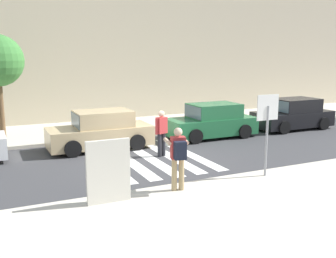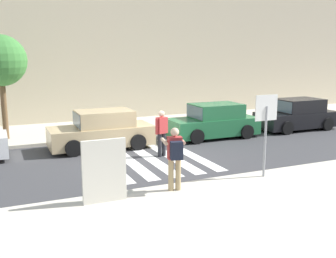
{
  "view_description": "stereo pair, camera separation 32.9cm",
  "coord_description": "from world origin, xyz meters",
  "px_view_note": "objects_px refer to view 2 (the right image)",
  "views": [
    {
      "loc": [
        -5.32,
        -12.83,
        3.8
      ],
      "look_at": [
        0.6,
        -0.2,
        1.1
      ],
      "focal_mm": 42.0,
      "sensor_mm": 36.0,
      "label": 1
    },
    {
      "loc": [
        -5.02,
        -12.97,
        3.8
      ],
      "look_at": [
        0.6,
        -0.2,
        1.1
      ],
      "focal_mm": 42.0,
      "sensor_mm": 36.0,
      "label": 2
    }
  ],
  "objects_px": {
    "pedestrian_crossing": "(162,131)",
    "parked_car_green": "(214,122)",
    "stop_sign": "(266,118)",
    "photographer_with_backpack": "(175,154)",
    "parked_car_tan": "(102,131)",
    "parked_car_black": "(297,115)",
    "advertising_board": "(104,171)",
    "street_tree_west": "(0,61)"
  },
  "relations": [
    {
      "from": "stop_sign",
      "to": "parked_car_tan",
      "type": "bearing_deg",
      "value": 119.75
    },
    {
      "from": "street_tree_west",
      "to": "advertising_board",
      "type": "relative_size",
      "value": 2.78
    },
    {
      "from": "parked_car_black",
      "to": "advertising_board",
      "type": "xyz_separation_m",
      "value": [
        -11.5,
        -6.1,
        0.21
      ]
    },
    {
      "from": "parked_car_black",
      "to": "photographer_with_backpack",
      "type": "bearing_deg",
      "value": -147.66
    },
    {
      "from": "parked_car_black",
      "to": "stop_sign",
      "type": "bearing_deg",
      "value": -137.66
    },
    {
      "from": "photographer_with_backpack",
      "to": "advertising_board",
      "type": "xyz_separation_m",
      "value": [
        -1.95,
        -0.05,
        -0.23
      ]
    },
    {
      "from": "photographer_with_backpack",
      "to": "pedestrian_crossing",
      "type": "xyz_separation_m",
      "value": [
        1.27,
        3.93,
        -0.19
      ]
    },
    {
      "from": "parked_car_green",
      "to": "parked_car_black",
      "type": "xyz_separation_m",
      "value": [
        4.82,
        0.0,
        0.0
      ]
    },
    {
      "from": "parked_car_green",
      "to": "photographer_with_backpack",
      "type": "bearing_deg",
      "value": -128.07
    },
    {
      "from": "photographer_with_backpack",
      "to": "parked_car_black",
      "type": "relative_size",
      "value": 0.42
    },
    {
      "from": "stop_sign",
      "to": "parked_car_black",
      "type": "relative_size",
      "value": 0.6
    },
    {
      "from": "advertising_board",
      "to": "pedestrian_crossing",
      "type": "bearing_deg",
      "value": 51.05
    },
    {
      "from": "parked_car_green",
      "to": "street_tree_west",
      "type": "distance_m",
      "value": 9.57
    },
    {
      "from": "photographer_with_backpack",
      "to": "parked_car_tan",
      "type": "relative_size",
      "value": 0.42
    },
    {
      "from": "photographer_with_backpack",
      "to": "pedestrian_crossing",
      "type": "height_order",
      "value": "photographer_with_backpack"
    },
    {
      "from": "pedestrian_crossing",
      "to": "parked_car_black",
      "type": "distance_m",
      "value": 8.55
    },
    {
      "from": "stop_sign",
      "to": "pedestrian_crossing",
      "type": "distance_m",
      "value": 4.34
    },
    {
      "from": "stop_sign",
      "to": "street_tree_west",
      "type": "xyz_separation_m",
      "value": [
        -6.95,
        8.86,
        1.54
      ]
    },
    {
      "from": "pedestrian_crossing",
      "to": "parked_car_black",
      "type": "relative_size",
      "value": 0.42
    },
    {
      "from": "pedestrian_crossing",
      "to": "advertising_board",
      "type": "height_order",
      "value": "advertising_board"
    },
    {
      "from": "stop_sign",
      "to": "parked_car_black",
      "type": "bearing_deg",
      "value": 42.34
    },
    {
      "from": "parked_car_black",
      "to": "street_tree_west",
      "type": "distance_m",
      "value": 14.1
    },
    {
      "from": "pedestrian_crossing",
      "to": "parked_car_tan",
      "type": "xyz_separation_m",
      "value": [
        -1.72,
        2.12,
        -0.25
      ]
    },
    {
      "from": "photographer_with_backpack",
      "to": "pedestrian_crossing",
      "type": "relative_size",
      "value": 1.0
    },
    {
      "from": "street_tree_west",
      "to": "parked_car_black",
      "type": "bearing_deg",
      "value": -11.98
    },
    {
      "from": "pedestrian_crossing",
      "to": "advertising_board",
      "type": "bearing_deg",
      "value": -128.95
    },
    {
      "from": "stop_sign",
      "to": "photographer_with_backpack",
      "type": "distance_m",
      "value": 3.08
    },
    {
      "from": "parked_car_green",
      "to": "advertising_board",
      "type": "height_order",
      "value": "advertising_board"
    },
    {
      "from": "photographer_with_backpack",
      "to": "parked_car_black",
      "type": "xyz_separation_m",
      "value": [
        9.56,
        6.05,
        -0.44
      ]
    },
    {
      "from": "pedestrian_crossing",
      "to": "parked_car_green",
      "type": "distance_m",
      "value": 4.07
    },
    {
      "from": "parked_car_green",
      "to": "pedestrian_crossing",
      "type": "bearing_deg",
      "value": -148.56
    },
    {
      "from": "pedestrian_crossing",
      "to": "parked_car_green",
      "type": "height_order",
      "value": "pedestrian_crossing"
    },
    {
      "from": "parked_car_green",
      "to": "advertising_board",
      "type": "xyz_separation_m",
      "value": [
        -6.69,
        -6.1,
        0.21
      ]
    },
    {
      "from": "photographer_with_backpack",
      "to": "parked_car_tan",
      "type": "bearing_deg",
      "value": 94.23
    },
    {
      "from": "stop_sign",
      "to": "advertising_board",
      "type": "height_order",
      "value": "stop_sign"
    },
    {
      "from": "stop_sign",
      "to": "photographer_with_backpack",
      "type": "xyz_separation_m",
      "value": [
        -2.98,
        -0.06,
        -0.77
      ]
    },
    {
      "from": "pedestrian_crossing",
      "to": "parked_car_black",
      "type": "bearing_deg",
      "value": 14.35
    },
    {
      "from": "parked_car_tan",
      "to": "advertising_board",
      "type": "height_order",
      "value": "advertising_board"
    },
    {
      "from": "photographer_with_backpack",
      "to": "parked_car_tan",
      "type": "height_order",
      "value": "photographer_with_backpack"
    },
    {
      "from": "stop_sign",
      "to": "parked_car_tan",
      "type": "distance_m",
      "value": 7.01
    },
    {
      "from": "photographer_with_backpack",
      "to": "parked_car_green",
      "type": "bearing_deg",
      "value": 51.93
    },
    {
      "from": "pedestrian_crossing",
      "to": "stop_sign",
      "type": "bearing_deg",
      "value": -66.26
    }
  ]
}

